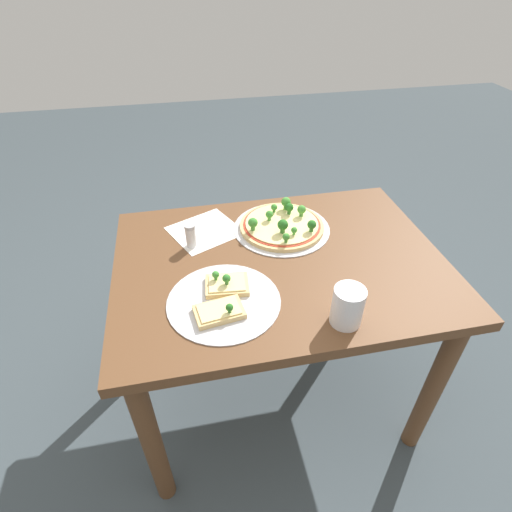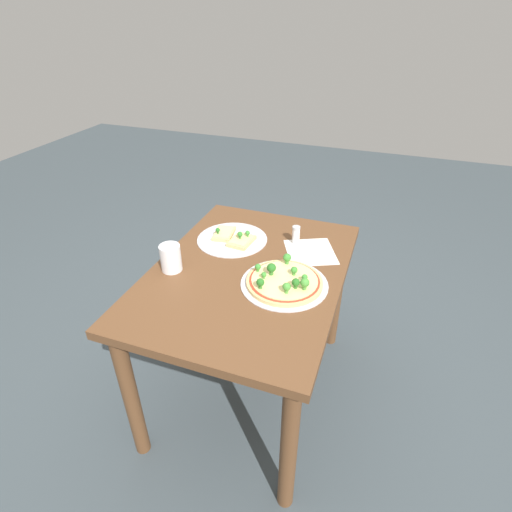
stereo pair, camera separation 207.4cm
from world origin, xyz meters
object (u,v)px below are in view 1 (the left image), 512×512
object	(u,v)px
pizza_tray_slice	(224,299)
condiment_shaker	(191,236)
dining_table	(279,285)
pizza_tray_whole	(282,225)
drinking_cup	(348,306)

from	to	relation	value
pizza_tray_slice	condiment_shaker	bearing A→B (deg)	103.80
dining_table	pizza_tray_whole	size ratio (longest dim) A/B	3.08
dining_table	pizza_tray_slice	bearing A→B (deg)	-143.11
pizza_tray_whole	condiment_shaker	size ratio (longest dim) A/B	4.03
pizza_tray_whole	condiment_shaker	distance (m)	0.32
pizza_tray_slice	drinking_cup	distance (m)	0.34
dining_table	condiment_shaker	size ratio (longest dim) A/B	12.44
pizza_tray_whole	condiment_shaker	world-z (taller)	condiment_shaker
pizza_tray_whole	drinking_cup	size ratio (longest dim) A/B	3.03
pizza_tray_whole	pizza_tray_slice	size ratio (longest dim) A/B	1.05
drinking_cup	dining_table	bearing A→B (deg)	109.59
pizza_tray_whole	pizza_tray_slice	xyz separation A→B (m)	(-0.25, -0.31, -0.01)
dining_table	condiment_shaker	bearing A→B (deg)	154.98
drinking_cup	condiment_shaker	world-z (taller)	drinking_cup
condiment_shaker	pizza_tray_whole	bearing A→B (deg)	7.23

